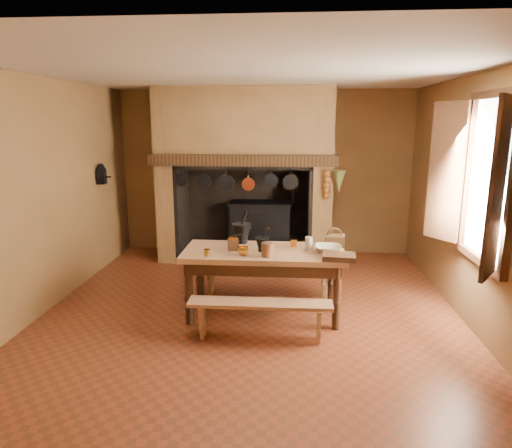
{
  "coord_description": "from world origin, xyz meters",
  "views": [
    {
      "loc": [
        0.47,
        -5.16,
        2.28
      ],
      "look_at": [
        0.04,
        0.3,
        1.04
      ],
      "focal_mm": 32.0,
      "sensor_mm": 36.0,
      "label": 1
    }
  ],
  "objects_px": {
    "coffee_grinder": "(233,244)",
    "wicker_basket": "(334,240)",
    "work_table": "(264,261)",
    "bench_front": "(260,311)",
    "iron_range": "(261,228)",
    "mixing_bowl": "(328,249)"
  },
  "relations": [
    {
      "from": "coffee_grinder",
      "to": "wicker_basket",
      "type": "relative_size",
      "value": 0.77
    },
    {
      "from": "work_table",
      "to": "bench_front",
      "type": "xyz_separation_m",
      "value": [
        -0.0,
        -0.63,
        -0.36
      ]
    },
    {
      "from": "iron_range",
      "to": "wicker_basket",
      "type": "distance_m",
      "value": 2.51
    },
    {
      "from": "iron_range",
      "to": "coffee_grinder",
      "type": "distance_m",
      "value": 2.55
    },
    {
      "from": "coffee_grinder",
      "to": "mixing_bowl",
      "type": "relative_size",
      "value": 0.64
    },
    {
      "from": "mixing_bowl",
      "to": "wicker_basket",
      "type": "distance_m",
      "value": 0.29
    },
    {
      "from": "work_table",
      "to": "wicker_basket",
      "type": "relative_size",
      "value": 7.34
    },
    {
      "from": "coffee_grinder",
      "to": "mixing_bowl",
      "type": "height_order",
      "value": "coffee_grinder"
    },
    {
      "from": "iron_range",
      "to": "work_table",
      "type": "relative_size",
      "value": 0.86
    },
    {
      "from": "work_table",
      "to": "bench_front",
      "type": "distance_m",
      "value": 0.73
    },
    {
      "from": "work_table",
      "to": "bench_front",
      "type": "bearing_deg",
      "value": -90.0
    },
    {
      "from": "work_table",
      "to": "coffee_grinder",
      "type": "xyz_separation_m",
      "value": [
        -0.36,
        -0.01,
        0.2
      ]
    },
    {
      "from": "iron_range",
      "to": "bench_front",
      "type": "xyz_separation_m",
      "value": [
        0.2,
        -3.14,
        -0.16
      ]
    },
    {
      "from": "mixing_bowl",
      "to": "iron_range",
      "type": "bearing_deg",
      "value": 110.55
    },
    {
      "from": "work_table",
      "to": "wicker_basket",
      "type": "height_order",
      "value": "wicker_basket"
    },
    {
      "from": "mixing_bowl",
      "to": "wicker_basket",
      "type": "relative_size",
      "value": 1.19
    },
    {
      "from": "bench_front",
      "to": "coffee_grinder",
      "type": "distance_m",
      "value": 0.91
    },
    {
      "from": "mixing_bowl",
      "to": "work_table",
      "type": "bearing_deg",
      "value": 179.32
    },
    {
      "from": "coffee_grinder",
      "to": "wicker_basket",
      "type": "xyz_separation_m",
      "value": [
        1.19,
        0.27,
        -0.0
      ]
    },
    {
      "from": "bench_front",
      "to": "wicker_basket",
      "type": "height_order",
      "value": "wicker_basket"
    },
    {
      "from": "work_table",
      "to": "mixing_bowl",
      "type": "height_order",
      "value": "mixing_bowl"
    },
    {
      "from": "iron_range",
      "to": "wicker_basket",
      "type": "relative_size",
      "value": 6.28
    }
  ]
}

